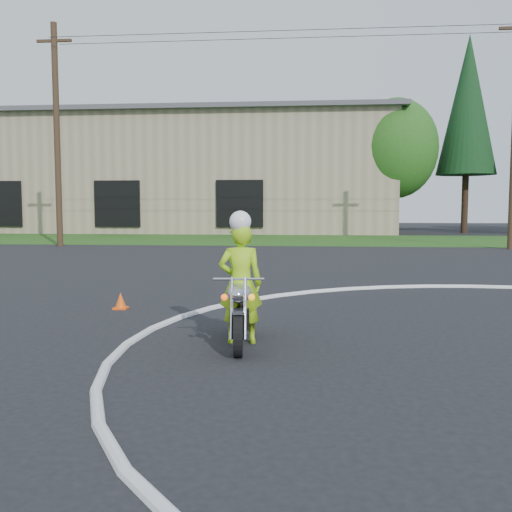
{
  "coord_description": "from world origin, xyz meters",
  "views": [
    {
      "loc": [
        -3.61,
        -4.21,
        1.84
      ],
      "look_at": [
        -4.39,
        4.23,
        1.1
      ],
      "focal_mm": 40.0,
      "sensor_mm": 36.0,
      "label": 1
    }
  ],
  "objects": [
    {
      "name": "warehouse",
      "position": [
        -18.0,
        39.99,
        4.16
      ],
      "size": [
        41.0,
        17.0,
        8.3
      ],
      "color": "tan",
      "rests_on": "ground"
    },
    {
      "name": "primary_motorcycle",
      "position": [
        -4.51,
        3.2,
        0.47
      ],
      "size": [
        0.64,
        1.83,
        0.96
      ],
      "rotation": [
        0.0,
        0.0,
        0.09
      ],
      "color": "black",
      "rests_on": "ground"
    },
    {
      "name": "rider_primary_grp",
      "position": [
        -4.51,
        3.33,
        0.86
      ],
      "size": [
        0.62,
        0.44,
        1.78
      ],
      "rotation": [
        0.0,
        0.0,
        0.09
      ],
      "color": "#9FDA16",
      "rests_on": "ground"
    },
    {
      "name": "grass_strip",
      "position": [
        0.0,
        27.0,
        0.01
      ],
      "size": [
        120.0,
        10.0,
        0.02
      ],
      "primitive_type": "cube",
      "color": "#1E4714",
      "rests_on": "ground"
    }
  ]
}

